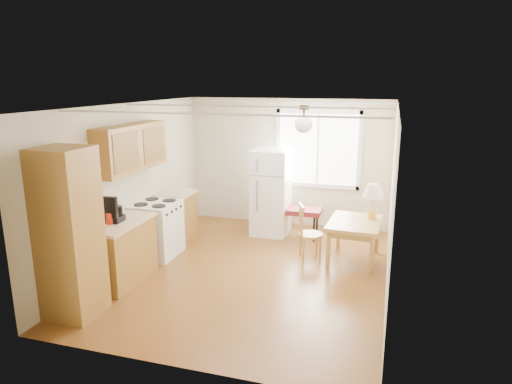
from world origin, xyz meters
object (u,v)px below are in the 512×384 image
at_px(refrigerator, 271,192).
at_px(dining_table, 355,227).
at_px(chair, 306,229).
at_px(bench, 289,211).

bearing_deg(refrigerator, dining_table, -29.53).
bearing_deg(refrigerator, chair, -51.24).
relative_size(bench, chair, 1.34).
bearing_deg(dining_table, bench, 149.21).
bearing_deg(bench, dining_table, -34.54).
distance_m(refrigerator, chair, 1.40).
relative_size(bench, dining_table, 1.09).
bearing_deg(refrigerator, bench, -9.52).
distance_m(bench, chair, 1.12).
height_order(bench, chair, chair).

